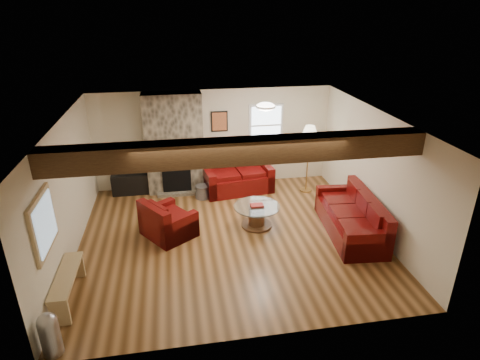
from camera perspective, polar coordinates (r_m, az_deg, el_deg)
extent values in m
plane|color=#543316|center=(8.33, -1.44, -8.08)|extent=(8.00, 8.00, 0.00)
plane|color=white|center=(7.33, -1.64, 8.77)|extent=(8.00, 8.00, 0.00)
plane|color=#EDE3C3|center=(10.30, -3.75, 5.91)|extent=(8.00, 0.00, 8.00)
plane|color=#EDE3C3|center=(5.38, 2.80, -11.96)|extent=(8.00, 0.00, 8.00)
plane|color=#EDE3C3|center=(7.94, -23.49, -1.66)|extent=(0.00, 7.50, 7.50)
plane|color=#EDE3C3|center=(8.66, 18.52, 1.17)|extent=(0.00, 7.50, 7.50)
cube|color=black|center=(6.21, 0.04, 4.15)|extent=(6.00, 0.36, 0.38)
cube|color=#38342B|center=(10.02, -9.31, 5.13)|extent=(1.40, 0.50, 2.50)
cube|color=black|center=(10.07, -8.99, 0.36)|extent=(0.70, 0.06, 0.90)
cube|color=#38342B|center=(10.19, -8.84, -1.87)|extent=(1.00, 0.25, 0.08)
cylinder|color=#442B16|center=(8.72, 2.36, -6.38)|extent=(0.65, 0.65, 0.04)
cylinder|color=#442B16|center=(8.62, 2.38, -5.25)|extent=(0.35, 0.35, 0.44)
cylinder|color=silver|center=(8.50, 2.41, -3.77)|extent=(0.98, 0.98, 0.02)
cube|color=maroon|center=(8.49, 2.42, -3.61)|extent=(0.27, 0.20, 0.03)
cube|color=black|center=(10.45, -14.82, -0.37)|extent=(1.06, 0.43, 0.53)
imported|color=black|center=(10.27, -15.10, 2.07)|extent=(0.73, 0.10, 0.42)
cylinder|color=tan|center=(10.45, 9.32, -1.38)|extent=(0.31, 0.31, 0.03)
cylinder|color=tan|center=(10.15, 9.60, 2.48)|extent=(0.03, 0.03, 1.54)
cone|color=beige|center=(9.90, 9.91, 6.75)|extent=(0.44, 0.44, 0.31)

